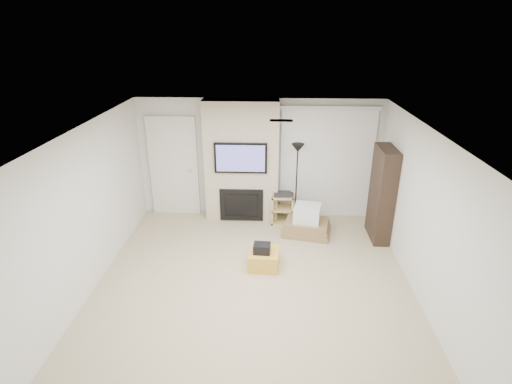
{
  "coord_description": "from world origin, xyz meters",
  "views": [
    {
      "loc": [
        0.26,
        -5.17,
        3.85
      ],
      "look_at": [
        0.0,
        1.2,
        1.15
      ],
      "focal_mm": 28.0,
      "sensor_mm": 36.0,
      "label": 1
    }
  ],
  "objects_px": {
    "ottoman": "(264,259)",
    "box_stack": "(307,223)",
    "floor_lamp": "(297,162)",
    "bookshelf": "(382,194)",
    "av_stand": "(282,206)"
  },
  "relations": [
    {
      "from": "av_stand",
      "to": "floor_lamp",
      "type": "bearing_deg",
      "value": -15.8
    },
    {
      "from": "ottoman",
      "to": "bookshelf",
      "type": "xyz_separation_m",
      "value": [
        2.18,
        1.14,
        0.75
      ]
    },
    {
      "from": "av_stand",
      "to": "ottoman",
      "type": "bearing_deg",
      "value": -101.27
    },
    {
      "from": "bookshelf",
      "to": "ottoman",
      "type": "bearing_deg",
      "value": -152.51
    },
    {
      "from": "box_stack",
      "to": "bookshelf",
      "type": "height_order",
      "value": "bookshelf"
    },
    {
      "from": "av_stand",
      "to": "bookshelf",
      "type": "distance_m",
      "value": 2.01
    },
    {
      "from": "floor_lamp",
      "to": "bookshelf",
      "type": "distance_m",
      "value": 1.71
    },
    {
      "from": "floor_lamp",
      "to": "av_stand",
      "type": "xyz_separation_m",
      "value": [
        -0.27,
        0.08,
        -1.0
      ]
    },
    {
      "from": "ottoman",
      "to": "box_stack",
      "type": "relative_size",
      "value": 0.49
    },
    {
      "from": "floor_lamp",
      "to": "av_stand",
      "type": "distance_m",
      "value": 1.04
    },
    {
      "from": "ottoman",
      "to": "av_stand",
      "type": "relative_size",
      "value": 0.76
    },
    {
      "from": "ottoman",
      "to": "box_stack",
      "type": "height_order",
      "value": "box_stack"
    },
    {
      "from": "av_stand",
      "to": "box_stack",
      "type": "distance_m",
      "value": 0.7
    },
    {
      "from": "av_stand",
      "to": "bookshelf",
      "type": "bearing_deg",
      "value": -17.22
    },
    {
      "from": "floor_lamp",
      "to": "bookshelf",
      "type": "xyz_separation_m",
      "value": [
        1.57,
        -0.5,
        -0.45
      ]
    }
  ]
}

